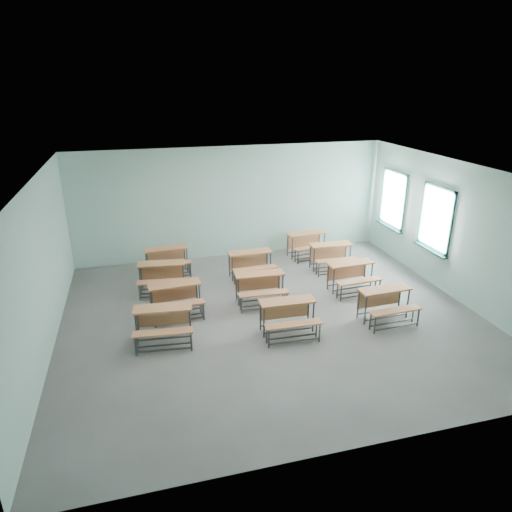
# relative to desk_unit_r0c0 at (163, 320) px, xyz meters

# --- Properties ---
(room) EXTENTS (9.04, 8.04, 3.24)m
(room) POSITION_rel_desk_unit_r0c0_xyz_m (2.45, 0.44, 1.12)
(room) COLOR slate
(room) RESTS_ON ground
(desk_unit_r0c0) EXTENTS (1.21, 0.87, 0.71)m
(desk_unit_r0c0) POSITION_rel_desk_unit_r0c0_xyz_m (0.00, 0.00, 0.00)
(desk_unit_r0c0) COLOR #AE673E
(desk_unit_r0c0) RESTS_ON ground
(desk_unit_r0c1) EXTENTS (1.17, 0.80, 0.71)m
(desk_unit_r0c1) POSITION_rel_desk_unit_r0c0_xyz_m (2.49, -0.35, 0.00)
(desk_unit_r0c1) COLOR #AE673E
(desk_unit_r0c1) RESTS_ON ground
(desk_unit_r0c2) EXTENTS (1.18, 0.82, 0.71)m
(desk_unit_r0c2) POSITION_rel_desk_unit_r0c0_xyz_m (4.71, -0.36, 0.00)
(desk_unit_r0c2) COLOR #AE673E
(desk_unit_r0c2) RESTS_ON ground
(desk_unit_r1c0) EXTENTS (1.19, 0.84, 0.71)m
(desk_unit_r1c0) POSITION_rel_desk_unit_r0c0_xyz_m (0.35, 1.07, 0.00)
(desk_unit_r1c0) COLOR #AE673E
(desk_unit_r1c0) RESTS_ON ground
(desk_unit_r1c1) EXTENTS (1.18, 0.82, 0.71)m
(desk_unit_r1c1) POSITION_rel_desk_unit_r0c0_xyz_m (2.31, 1.14, 0.00)
(desk_unit_r1c1) COLOR #AE673E
(desk_unit_r1c1) RESTS_ON ground
(desk_unit_r1c2) EXTENTS (1.19, 0.83, 0.71)m
(desk_unit_r1c2) POSITION_rel_desk_unit_r0c0_xyz_m (4.66, 1.19, 0.00)
(desk_unit_r1c2) COLOR #AE673E
(desk_unit_r1c2) RESTS_ON ground
(desk_unit_r2c0) EXTENTS (1.22, 0.89, 0.71)m
(desk_unit_r2c0) POSITION_rel_desk_unit_r0c0_xyz_m (0.14, 2.37, 0.00)
(desk_unit_r2c0) COLOR #AE673E
(desk_unit_r2c0) RESTS_ON ground
(desk_unit_r2c1) EXTENTS (1.17, 0.80, 0.71)m
(desk_unit_r2c1) POSITION_rel_desk_unit_r0c0_xyz_m (2.46, 2.57, 0.00)
(desk_unit_r2c1) COLOR #AE673E
(desk_unit_r2c1) RESTS_ON ground
(desk_unit_r2c2) EXTENTS (1.17, 0.81, 0.71)m
(desk_unit_r2c2) POSITION_rel_desk_unit_r0c0_xyz_m (4.73, 2.57, 0.00)
(desk_unit_r2c2) COLOR #AE673E
(desk_unit_r2c2) RESTS_ON ground
(desk_unit_r3c0) EXTENTS (1.21, 0.87, 0.71)m
(desk_unit_r3c0) POSITION_rel_desk_unit_r0c0_xyz_m (0.36, 3.42, 0.00)
(desk_unit_r3c0) COLOR #AE673E
(desk_unit_r3c0) RESTS_ON ground
(desk_unit_r3c2) EXTENTS (1.22, 0.88, 0.71)m
(desk_unit_r3c2) POSITION_rel_desk_unit_r0c0_xyz_m (4.45, 3.65, 0.00)
(desk_unit_r3c2) COLOR #AE673E
(desk_unit_r3c2) RESTS_ON ground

